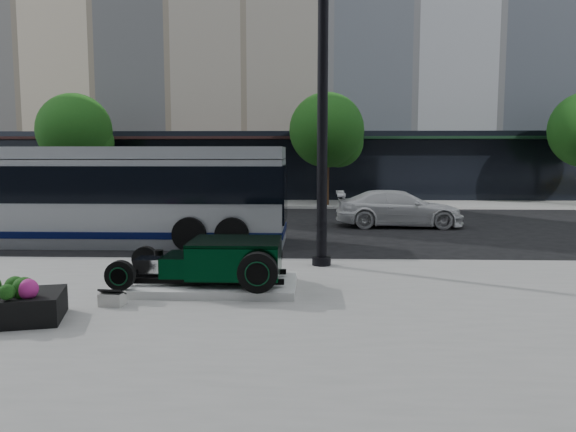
{
  "coord_description": "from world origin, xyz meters",
  "views": [
    {
      "loc": [
        0.13,
        -15.77,
        2.72
      ],
      "look_at": [
        -0.39,
        -2.08,
        1.2
      ],
      "focal_mm": 35.0,
      "sensor_mm": 36.0,
      "label": 1
    }
  ],
  "objects_px": {
    "transit_bus": "(87,195)",
    "white_sedan": "(399,208)",
    "lamppost": "(323,105)",
    "hot_rod": "(225,259)"
  },
  "relations": [
    {
      "from": "white_sedan",
      "to": "transit_bus",
      "type": "bearing_deg",
      "value": 114.2
    },
    {
      "from": "transit_bus",
      "to": "hot_rod",
      "type": "bearing_deg",
      "value": -50.29
    },
    {
      "from": "lamppost",
      "to": "transit_bus",
      "type": "bearing_deg",
      "value": 151.88
    },
    {
      "from": "transit_bus",
      "to": "white_sedan",
      "type": "distance_m",
      "value": 11.01
    },
    {
      "from": "transit_bus",
      "to": "white_sedan",
      "type": "xyz_separation_m",
      "value": [
        10.11,
        4.3,
        -0.8
      ]
    },
    {
      "from": "hot_rod",
      "to": "white_sedan",
      "type": "xyz_separation_m",
      "value": [
        4.99,
        10.46,
        -0.01
      ]
    },
    {
      "from": "lamppost",
      "to": "transit_bus",
      "type": "relative_size",
      "value": 0.66
    },
    {
      "from": "hot_rod",
      "to": "transit_bus",
      "type": "relative_size",
      "value": 0.27
    },
    {
      "from": "lamppost",
      "to": "white_sedan",
      "type": "distance_m",
      "value": 9.18
    },
    {
      "from": "hot_rod",
      "to": "transit_bus",
      "type": "bearing_deg",
      "value": 129.71
    }
  ]
}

